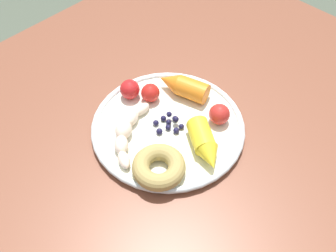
{
  "coord_description": "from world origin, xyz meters",
  "views": [
    {
      "loc": [
        0.34,
        0.3,
        1.31
      ],
      "look_at": [
        0.01,
        -0.02,
        0.75
      ],
      "focal_mm": 41.74,
      "sensor_mm": 36.0,
      "label": 1
    }
  ],
  "objects_px": {
    "dining_table": "(180,158)",
    "tomato_near": "(150,93)",
    "donut": "(159,167)",
    "blueberry_pile": "(169,123)",
    "tomato_far": "(219,114)",
    "carrot_orange": "(183,86)",
    "banana": "(127,131)",
    "tomato_mid": "(130,89)",
    "carrot_yellow": "(205,144)",
    "plate": "(168,127)"
  },
  "relations": [
    {
      "from": "banana",
      "to": "tomato_mid",
      "type": "relative_size",
      "value": 3.48
    },
    {
      "from": "carrot_orange",
      "to": "carrot_yellow",
      "type": "distance_m",
      "value": 0.15
    },
    {
      "from": "tomato_mid",
      "to": "tomato_far",
      "type": "relative_size",
      "value": 1.0
    },
    {
      "from": "dining_table",
      "to": "banana",
      "type": "height_order",
      "value": "banana"
    },
    {
      "from": "dining_table",
      "to": "blueberry_pile",
      "type": "height_order",
      "value": "blueberry_pile"
    },
    {
      "from": "plate",
      "to": "tomato_near",
      "type": "relative_size",
      "value": 7.83
    },
    {
      "from": "carrot_orange",
      "to": "tomato_far",
      "type": "relative_size",
      "value": 2.78
    },
    {
      "from": "blueberry_pile",
      "to": "banana",
      "type": "bearing_deg",
      "value": -28.87
    },
    {
      "from": "plate",
      "to": "tomato_far",
      "type": "distance_m",
      "value": 0.1
    },
    {
      "from": "tomato_mid",
      "to": "tomato_near",
      "type": "bearing_deg",
      "value": 122.65
    },
    {
      "from": "banana",
      "to": "donut",
      "type": "bearing_deg",
      "value": 81.03
    },
    {
      "from": "carrot_yellow",
      "to": "dining_table",
      "type": "bearing_deg",
      "value": -97.88
    },
    {
      "from": "dining_table",
      "to": "banana",
      "type": "xyz_separation_m",
      "value": [
        0.08,
        -0.06,
        0.11
      ]
    },
    {
      "from": "donut",
      "to": "tomato_far",
      "type": "distance_m",
      "value": 0.16
    },
    {
      "from": "dining_table",
      "to": "tomato_mid",
      "type": "height_order",
      "value": "tomato_mid"
    },
    {
      "from": "dining_table",
      "to": "carrot_orange",
      "type": "bearing_deg",
      "value": -138.56
    },
    {
      "from": "plate",
      "to": "carrot_yellow",
      "type": "xyz_separation_m",
      "value": [
        -0.0,
        0.09,
        0.02
      ]
    },
    {
      "from": "banana",
      "to": "tomato_mid",
      "type": "distance_m",
      "value": 0.1
    },
    {
      "from": "donut",
      "to": "blueberry_pile",
      "type": "distance_m",
      "value": 0.1
    },
    {
      "from": "carrot_yellow",
      "to": "blueberry_pile",
      "type": "bearing_deg",
      "value": -87.82
    },
    {
      "from": "dining_table",
      "to": "carrot_orange",
      "type": "height_order",
      "value": "carrot_orange"
    },
    {
      "from": "donut",
      "to": "tomato_mid",
      "type": "distance_m",
      "value": 0.19
    },
    {
      "from": "dining_table",
      "to": "carrot_orange",
      "type": "xyz_separation_m",
      "value": [
        -0.07,
        -0.06,
        0.12
      ]
    },
    {
      "from": "carrot_yellow",
      "to": "tomato_near",
      "type": "relative_size",
      "value": 2.93
    },
    {
      "from": "carrot_orange",
      "to": "tomato_near",
      "type": "bearing_deg",
      "value": -31.3
    },
    {
      "from": "dining_table",
      "to": "tomato_near",
      "type": "height_order",
      "value": "tomato_near"
    },
    {
      "from": "dining_table",
      "to": "tomato_far",
      "type": "relative_size",
      "value": 27.3
    },
    {
      "from": "carrot_yellow",
      "to": "carrot_orange",
      "type": "bearing_deg",
      "value": -121.66
    },
    {
      "from": "carrot_yellow",
      "to": "tomato_far",
      "type": "xyz_separation_m",
      "value": [
        -0.07,
        -0.03,
        -0.0
      ]
    },
    {
      "from": "donut",
      "to": "tomato_far",
      "type": "bearing_deg",
      "value": 179.96
    },
    {
      "from": "dining_table",
      "to": "donut",
      "type": "distance_m",
      "value": 0.15
    },
    {
      "from": "plate",
      "to": "donut",
      "type": "distance_m",
      "value": 0.1
    },
    {
      "from": "carrot_orange",
      "to": "tomato_near",
      "type": "xyz_separation_m",
      "value": [
        0.06,
        -0.03,
        -0.0
      ]
    },
    {
      "from": "blueberry_pile",
      "to": "tomato_far",
      "type": "height_order",
      "value": "tomato_far"
    },
    {
      "from": "tomato_near",
      "to": "tomato_far",
      "type": "bearing_deg",
      "value": 110.76
    },
    {
      "from": "carrot_orange",
      "to": "donut",
      "type": "height_order",
      "value": "carrot_orange"
    },
    {
      "from": "carrot_orange",
      "to": "tomato_mid",
      "type": "height_order",
      "value": "carrot_orange"
    },
    {
      "from": "carrot_orange",
      "to": "tomato_far",
      "type": "distance_m",
      "value": 0.1
    },
    {
      "from": "donut",
      "to": "tomato_far",
      "type": "xyz_separation_m",
      "value": [
        -0.16,
        0.0,
        0.0
      ]
    },
    {
      "from": "blueberry_pile",
      "to": "tomato_mid",
      "type": "height_order",
      "value": "tomato_mid"
    },
    {
      "from": "tomato_near",
      "to": "carrot_orange",
      "type": "bearing_deg",
      "value": 148.7
    },
    {
      "from": "carrot_yellow",
      "to": "blueberry_pile",
      "type": "relative_size",
      "value": 1.98
    },
    {
      "from": "banana",
      "to": "carrot_yellow",
      "type": "bearing_deg",
      "value": 120.38
    },
    {
      "from": "banana",
      "to": "blueberry_pile",
      "type": "distance_m",
      "value": 0.08
    },
    {
      "from": "carrot_orange",
      "to": "banana",
      "type": "bearing_deg",
      "value": 0.49
    },
    {
      "from": "carrot_yellow",
      "to": "tomato_mid",
      "type": "height_order",
      "value": "same"
    },
    {
      "from": "dining_table",
      "to": "carrot_yellow",
      "type": "bearing_deg",
      "value": 82.12
    },
    {
      "from": "tomato_mid",
      "to": "donut",
      "type": "bearing_deg",
      "value": 62.68
    },
    {
      "from": "tomato_near",
      "to": "tomato_far",
      "type": "height_order",
      "value": "tomato_far"
    },
    {
      "from": "carrot_orange",
      "to": "tomato_mid",
      "type": "relative_size",
      "value": 2.79
    }
  ]
}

